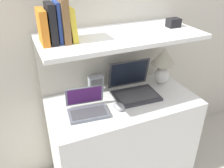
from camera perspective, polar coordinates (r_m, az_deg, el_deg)
wall_back at (r=1.86m, az=-1.65°, el=12.98°), size 6.00×0.05×2.40m
desk at (r=1.99m, az=2.54°, el=-13.19°), size 1.09×0.56×0.76m
back_riser at (r=2.07m, az=-0.95°, el=-3.32°), size 1.09×0.04×1.22m
shelf at (r=1.61m, az=2.13°, el=11.50°), size 1.09×0.51×0.03m
table_lamp at (r=1.95m, az=12.24°, el=5.18°), size 0.19×0.19×0.31m
laptop_large at (r=1.82m, az=5.21°, el=-1.00°), size 0.35×0.31×0.25m
laptop_small at (r=1.62m, az=-6.00°, el=-5.66°), size 0.28×0.23×0.17m
computer_mouse at (r=1.66m, az=1.69°, el=-5.47°), size 0.09×0.11×0.04m
router_box at (r=1.83m, az=-3.91°, el=0.02°), size 0.11×0.05×0.14m
book_orange at (r=1.44m, az=-16.37°, el=13.01°), size 0.04×0.16×0.20m
book_black at (r=1.45m, az=-14.44°, el=13.93°), size 0.04×0.15×0.23m
book_blue at (r=1.45m, az=-12.92°, el=14.27°), size 0.02×0.13×0.24m
book_brown at (r=1.46m, az=-11.64°, el=14.78°), size 0.04×0.17×0.25m
book_yellow at (r=1.47m, az=-9.89°, el=13.99°), size 0.05×0.15×0.20m
shelf_gadget at (r=1.81m, az=14.56°, el=14.09°), size 0.09×0.07×0.06m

